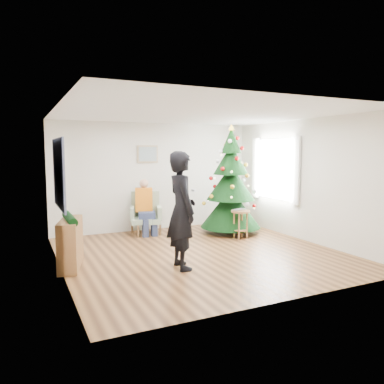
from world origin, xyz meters
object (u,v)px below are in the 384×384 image
armchair (146,219)px  console (71,243)px  christmas_tree (231,184)px  stool (240,224)px  standing_man (182,210)px

armchair → console: (-1.93, -1.89, 0.04)m
christmas_tree → stool: size_ratio=4.09×
armchair → console: bearing=-118.7°
christmas_tree → standing_man: size_ratio=1.33×
stool → console: bearing=-171.5°
stool → console: size_ratio=0.62×
christmas_tree → stool: (-0.11, -0.61, -0.83)m
christmas_tree → armchair: bearing=158.3°
console → standing_man: bearing=-11.7°
stool → standing_man: bearing=-145.8°
stool → armchair: bearing=142.3°
armchair → standing_man: size_ratio=0.51×
christmas_tree → console: (-3.78, -1.16, -0.75)m
standing_man → console: size_ratio=1.92×
standing_man → armchair: bearing=-2.4°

